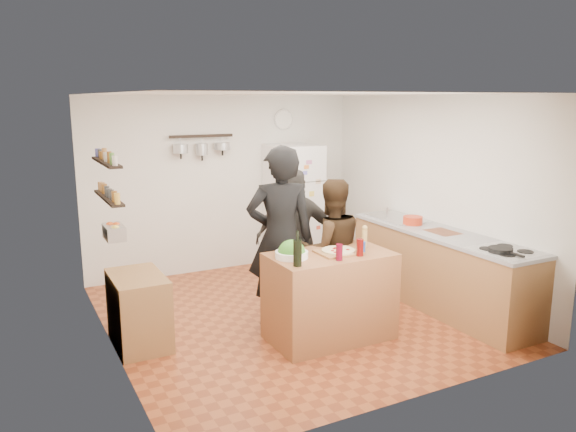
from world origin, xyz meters
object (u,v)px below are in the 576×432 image
salad_bowl (292,255)px  wall_clock (283,119)px  prep_island (330,296)px  fridge (294,206)px  wine_bottle (297,253)px  person_back (297,239)px  person_center (331,251)px  pepper_mill (364,239)px  person_left (280,238)px  red_bowl (413,220)px  counter_run (439,270)px  salt_canister (362,247)px  side_table (139,310)px  skillet (500,250)px

salad_bowl → wall_clock: wall_clock is taller
wall_clock → salad_bowl: bearing=-115.5°
prep_island → fridge: bearing=70.1°
prep_island → wine_bottle: bearing=-156.3°
person_back → prep_island: bearing=106.5°
person_center → wall_clock: wall_clock is taller
wall_clock → fridge: bearing=-90.0°
fridge → wall_clock: bearing=90.0°
pepper_mill → person_left: 0.89m
person_left → wall_clock: 2.85m
pepper_mill → fridge: fridge is taller
salad_bowl → person_back: (0.57, 0.95, -0.12)m
person_left → red_bowl: bearing=-156.8°
pepper_mill → person_center: (-0.18, 0.38, -0.20)m
person_center → counter_run: bearing=-178.0°
salad_bowl → red_bowl: 2.11m
prep_island → person_center: person_center is taller
salt_canister → side_table: size_ratio=0.15×
pepper_mill → counter_run: bearing=6.6°
pepper_mill → wall_clock: size_ratio=0.63×
counter_run → wall_clock: 3.22m
person_back → red_bowl: 1.50m
side_table → fridge: bearing=32.8°
salad_bowl → pepper_mill: pepper_mill is taller
salad_bowl → counter_run: 2.13m
fridge → wine_bottle: bearing=-117.3°
wine_bottle → skillet: (2.05, -0.56, -0.09)m
person_back → skillet: (1.40, -1.77, 0.12)m
prep_island → salt_canister: salt_canister is taller
red_bowl → wall_clock: (-0.70, 2.17, 1.18)m
pepper_mill → red_bowl: (1.15, 0.60, -0.03)m
person_back → red_bowl: size_ratio=6.88×
wall_clock → side_table: (-2.69, -2.06, -1.78)m
person_left → fridge: 2.32m
salt_canister → person_left: person_left is taller
salad_bowl → person_left: bearing=76.7°
wine_bottle → fridge: size_ratio=0.14×
person_back → red_bowl: (1.45, -0.35, 0.14)m
counter_run → red_bowl: size_ratio=10.93×
pepper_mill → fridge: size_ratio=0.11×
counter_run → side_table: (-3.44, 0.57, -0.09)m
skillet → side_table: size_ratio=0.30×
prep_island → wine_bottle: (-0.50, -0.22, 0.58)m
red_bowl → prep_island: bearing=-157.9°
counter_run → wall_clock: bearing=105.9°
skillet → pepper_mill: bearing=143.0°
prep_island → skillet: skillet is taller
side_table → person_back: bearing=7.1°
salad_bowl → person_center: (0.69, 0.38, -0.14)m
person_left → salt_canister: bearing=153.1°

